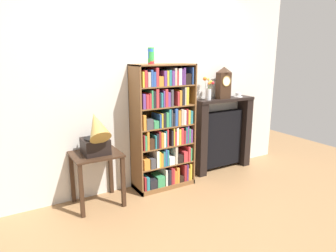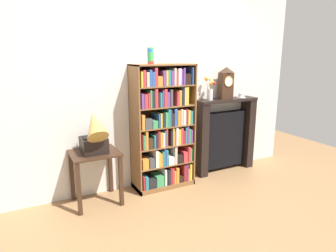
{
  "view_description": "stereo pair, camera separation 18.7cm",
  "coord_description": "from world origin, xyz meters",
  "px_view_note": "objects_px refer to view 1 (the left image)",
  "views": [
    {
      "loc": [
        -1.86,
        -3.22,
        1.76
      ],
      "look_at": [
        0.07,
        0.09,
        0.82
      ],
      "focal_mm": 32.17,
      "sensor_mm": 36.0,
      "label": 1
    },
    {
      "loc": [
        -1.69,
        -3.31,
        1.76
      ],
      "look_at": [
        0.07,
        0.09,
        0.82
      ],
      "focal_mm": 32.17,
      "sensor_mm": 36.0,
      "label": 2
    }
  ],
  "objects_px": {
    "bookshelf": "(164,130)",
    "teacup_with_saucer": "(238,95)",
    "mantel_clock": "(224,83)",
    "gramophone": "(96,135)",
    "cup_stack": "(151,56)",
    "side_table_left": "(96,166)",
    "fireplace_mantel": "(222,135)",
    "flower_vase": "(208,90)"
  },
  "relations": [
    {
      "from": "flower_vase",
      "to": "teacup_with_saucer",
      "type": "xyz_separation_m",
      "value": [
        0.57,
        -0.0,
        -0.12
      ]
    },
    {
      "from": "side_table_left",
      "to": "mantel_clock",
      "type": "distance_m",
      "value": 2.14
    },
    {
      "from": "cup_stack",
      "to": "flower_vase",
      "type": "xyz_separation_m",
      "value": [
        0.94,
        0.07,
        -0.47
      ]
    },
    {
      "from": "fireplace_mantel",
      "to": "cup_stack",
      "type": "bearing_deg",
      "value": -176.02
    },
    {
      "from": "side_table_left",
      "to": "fireplace_mantel",
      "type": "height_order",
      "value": "fireplace_mantel"
    },
    {
      "from": "bookshelf",
      "to": "cup_stack",
      "type": "bearing_deg",
      "value": 178.93
    },
    {
      "from": "cup_stack",
      "to": "gramophone",
      "type": "distance_m",
      "value": 1.15
    },
    {
      "from": "bookshelf",
      "to": "mantel_clock",
      "type": "bearing_deg",
      "value": 3.77
    },
    {
      "from": "fireplace_mantel",
      "to": "teacup_with_saucer",
      "type": "height_order",
      "value": "teacup_with_saucer"
    },
    {
      "from": "side_table_left",
      "to": "flower_vase",
      "type": "distance_m",
      "value": 1.86
    },
    {
      "from": "mantel_clock",
      "to": "gramophone",
      "type": "bearing_deg",
      "value": -174.8
    },
    {
      "from": "cup_stack",
      "to": "fireplace_mantel",
      "type": "bearing_deg",
      "value": 3.98
    },
    {
      "from": "flower_vase",
      "to": "teacup_with_saucer",
      "type": "height_order",
      "value": "flower_vase"
    },
    {
      "from": "side_table_left",
      "to": "flower_vase",
      "type": "bearing_deg",
      "value": 4.1
    },
    {
      "from": "cup_stack",
      "to": "mantel_clock",
      "type": "bearing_deg",
      "value": 3.1
    },
    {
      "from": "bookshelf",
      "to": "gramophone",
      "type": "relative_size",
      "value": 2.96
    },
    {
      "from": "gramophone",
      "to": "cup_stack",
      "type": "bearing_deg",
      "value": 8.53
    },
    {
      "from": "cup_stack",
      "to": "bookshelf",
      "type": "bearing_deg",
      "value": -1.07
    },
    {
      "from": "cup_stack",
      "to": "teacup_with_saucer",
      "type": "bearing_deg",
      "value": 2.57
    },
    {
      "from": "cup_stack",
      "to": "fireplace_mantel",
      "type": "distance_m",
      "value": 1.71
    },
    {
      "from": "side_table_left",
      "to": "gramophone",
      "type": "xyz_separation_m",
      "value": [
        0.0,
        -0.06,
        0.39
      ]
    },
    {
      "from": "bookshelf",
      "to": "mantel_clock",
      "type": "distance_m",
      "value": 1.18
    },
    {
      "from": "side_table_left",
      "to": "mantel_clock",
      "type": "relative_size",
      "value": 1.39
    },
    {
      "from": "bookshelf",
      "to": "mantel_clock",
      "type": "relative_size",
      "value": 3.55
    },
    {
      "from": "side_table_left",
      "to": "fireplace_mantel",
      "type": "relative_size",
      "value": 0.57
    },
    {
      "from": "mantel_clock",
      "to": "bookshelf",
      "type": "bearing_deg",
      "value": -176.23
    },
    {
      "from": "gramophone",
      "to": "teacup_with_saucer",
      "type": "distance_m",
      "value": 2.28
    },
    {
      "from": "gramophone",
      "to": "teacup_with_saucer",
      "type": "bearing_deg",
      "value": 4.57
    },
    {
      "from": "flower_vase",
      "to": "teacup_with_saucer",
      "type": "bearing_deg",
      "value": -0.1
    },
    {
      "from": "cup_stack",
      "to": "fireplace_mantel",
      "type": "height_order",
      "value": "cup_stack"
    },
    {
      "from": "cup_stack",
      "to": "side_table_left",
      "type": "distance_m",
      "value": 1.45
    },
    {
      "from": "bookshelf",
      "to": "teacup_with_saucer",
      "type": "distance_m",
      "value": 1.38
    },
    {
      "from": "bookshelf",
      "to": "flower_vase",
      "type": "distance_m",
      "value": 0.9
    },
    {
      "from": "mantel_clock",
      "to": "teacup_with_saucer",
      "type": "xyz_separation_m",
      "value": [
        0.3,
        0.0,
        -0.2
      ]
    },
    {
      "from": "bookshelf",
      "to": "fireplace_mantel",
      "type": "relative_size",
      "value": 1.47
    },
    {
      "from": "teacup_with_saucer",
      "to": "side_table_left",
      "type": "bearing_deg",
      "value": -176.96
    },
    {
      "from": "teacup_with_saucer",
      "to": "mantel_clock",
      "type": "bearing_deg",
      "value": -179.57
    },
    {
      "from": "gramophone",
      "to": "fireplace_mantel",
      "type": "xyz_separation_m",
      "value": [
        2.0,
        0.2,
        -0.32
      ]
    },
    {
      "from": "side_table_left",
      "to": "teacup_with_saucer",
      "type": "relative_size",
      "value": 4.58
    },
    {
      "from": "fireplace_mantel",
      "to": "side_table_left",
      "type": "bearing_deg",
      "value": -176.02
    },
    {
      "from": "bookshelf",
      "to": "fireplace_mantel",
      "type": "distance_m",
      "value": 1.1
    },
    {
      "from": "fireplace_mantel",
      "to": "flower_vase",
      "type": "xyz_separation_m",
      "value": [
        -0.31,
        -0.02,
        0.71
      ]
    }
  ]
}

